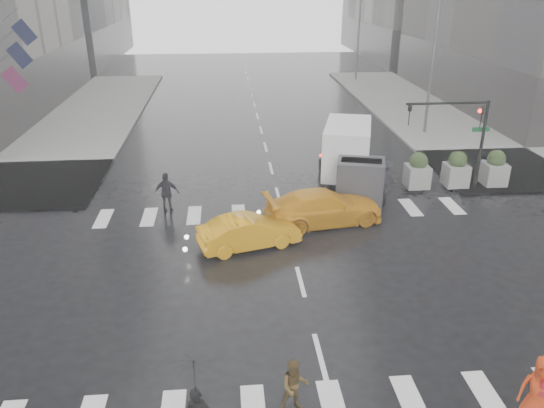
{
  "coord_description": "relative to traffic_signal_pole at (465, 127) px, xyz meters",
  "views": [
    {
      "loc": [
        -2.43,
        -15.91,
        9.93
      ],
      "look_at": [
        -0.84,
        2.0,
        2.15
      ],
      "focal_mm": 35.0,
      "sensor_mm": 36.0,
      "label": 1
    }
  ],
  "objects": [
    {
      "name": "pedestrian_black",
      "position": [
        -12.31,
        -14.81,
        -1.58
      ],
      "size": [
        0.98,
        0.99,
        2.43
      ],
      "rotation": [
        0.0,
        0.0,
        0.02
      ],
      "color": "black",
      "rests_on": "ground"
    },
    {
      "name": "planter_mid",
      "position": [
        -0.01,
        0.19,
        -2.23
      ],
      "size": [
        1.1,
        1.1,
        1.8
      ],
      "color": "slate",
      "rests_on": "ground"
    },
    {
      "name": "taxi_mid",
      "position": [
        -10.68,
        -5.23,
        -2.56
      ],
      "size": [
        4.23,
        2.48,
        1.32
      ],
      "primitive_type": "imported",
      "rotation": [
        0.0,
        0.0,
        1.86
      ],
      "color": "orange",
      "rests_on": "ground"
    },
    {
      "name": "pedestrian_brown",
      "position": [
        -9.99,
        -13.91,
        -2.49
      ],
      "size": [
        0.73,
        0.58,
        1.45
      ],
      "primitive_type": "imported",
      "rotation": [
        0.0,
        0.0,
        0.05
      ],
      "color": "#4C391B",
      "rests_on": "ground"
    },
    {
      "name": "road_markings",
      "position": [
        -9.01,
        -8.01,
        -3.21
      ],
      "size": [
        18.0,
        48.0,
        0.01
      ],
      "primitive_type": null,
      "color": "silver",
      "rests_on": "ground"
    },
    {
      "name": "street_lamp_far",
      "position": [
        1.86,
        29.99,
        1.73
      ],
      "size": [
        2.15,
        0.22,
        9.0
      ],
      "color": "#59595B",
      "rests_on": "ground"
    },
    {
      "name": "pedestrian_orange",
      "position": [
        -4.29,
        -14.81,
        -2.28
      ],
      "size": [
        1.08,
        0.93,
        1.87
      ],
      "rotation": [
        0.0,
        0.0,
        -0.44
      ],
      "color": "red",
      "rests_on": "ground"
    },
    {
      "name": "planter_west",
      "position": [
        -2.01,
        0.19,
        -2.23
      ],
      "size": [
        1.1,
        1.1,
        1.8
      ],
      "color": "slate",
      "rests_on": "ground"
    },
    {
      "name": "street_lamp_near",
      "position": [
        1.86,
        9.99,
        1.73
      ],
      "size": [
        2.15,
        0.22,
        9.0
      ],
      "color": "#59595B",
      "rests_on": "ground"
    },
    {
      "name": "ground",
      "position": [
        -9.01,
        -8.01,
        -3.22
      ],
      "size": [
        120.0,
        120.0,
        0.0
      ],
      "primitive_type": "plane",
      "color": "black",
      "rests_on": "ground"
    },
    {
      "name": "planter_east",
      "position": [
        1.99,
        0.19,
        -2.23
      ],
      "size": [
        1.1,
        1.1,
        1.8
      ],
      "color": "slate",
      "rests_on": "ground"
    },
    {
      "name": "taxi_rear",
      "position": [
        -7.36,
        -3.32,
        -2.47
      ],
      "size": [
        4.88,
        2.94,
        1.5
      ],
      "primitive_type": "imported",
      "rotation": [
        0.0,
        0.0,
        1.76
      ],
      "color": "orange",
      "rests_on": "ground"
    },
    {
      "name": "pedestrian_far_a",
      "position": [
        -14.2,
        -1.5,
        -2.28
      ],
      "size": [
        1.14,
        0.74,
        1.87
      ],
      "primitive_type": "imported",
      "rotation": [
        0.0,
        0.0,
        3.08
      ],
      "color": "black",
      "rests_on": "ground"
    },
    {
      "name": "traffic_signal_pole",
      "position": [
        0.0,
        0.0,
        0.0
      ],
      "size": [
        4.45,
        0.42,
        4.5
      ],
      "color": "black",
      "rests_on": "ground"
    },
    {
      "name": "box_truck",
      "position": [
        -5.35,
        0.63,
        -1.55
      ],
      "size": [
        2.2,
        5.88,
        3.12
      ],
      "rotation": [
        0.0,
        0.0,
        -0.27
      ],
      "color": "silver",
      "rests_on": "ground"
    },
    {
      "name": "flag_cluster",
      "position": [
        -24.09,
        10.49,
        2.42
      ],
      "size": [
        2.87,
        3.06,
        4.69
      ],
      "color": "#59595B",
      "rests_on": "ground"
    },
    {
      "name": "pedestrian_far_b",
      "position": [
        -3.78,
        -0.35,
        -2.34
      ],
      "size": [
        1.27,
        0.95,
        1.75
      ],
      "primitive_type": "imported",
      "rotation": [
        0.0,
        0.0,
        2.82
      ],
      "color": "black",
      "rests_on": "ground"
    }
  ]
}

